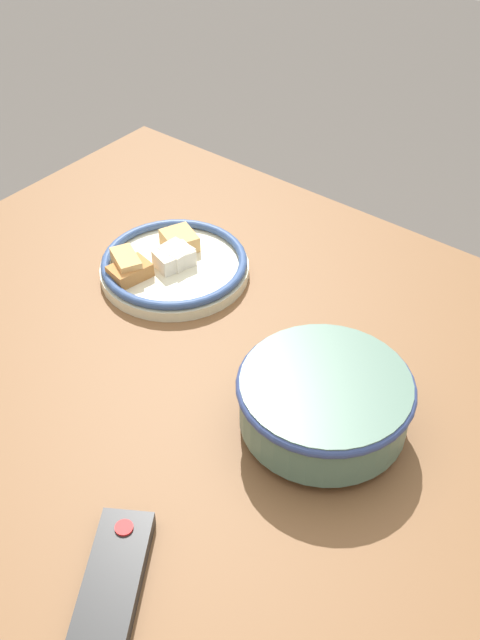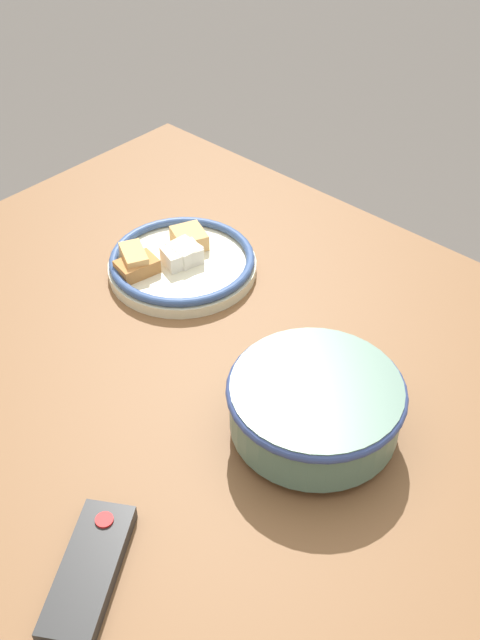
# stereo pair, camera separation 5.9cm
# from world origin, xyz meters

# --- Properties ---
(ground_plane) EXTENTS (8.00, 8.00, 0.00)m
(ground_plane) POSITION_xyz_m (0.00, 0.00, 0.00)
(ground_plane) COLOR #4C4742
(dining_table) EXTENTS (1.20, 0.98, 0.76)m
(dining_table) POSITION_xyz_m (0.00, 0.00, 0.67)
(dining_table) COLOR brown
(dining_table) RESTS_ON ground_plane
(noodle_bowl) EXTENTS (0.22, 0.22, 0.09)m
(noodle_bowl) POSITION_xyz_m (-0.17, -0.01, 0.81)
(noodle_bowl) COLOR #4C6B5B
(noodle_bowl) RESTS_ON dining_table
(food_plate) EXTENTS (0.24, 0.24, 0.05)m
(food_plate) POSITION_xyz_m (0.20, -0.14, 0.78)
(food_plate) COLOR beige
(food_plate) RESTS_ON dining_table
(tv_remote) EXTENTS (0.14, 0.17, 0.02)m
(tv_remote) POSITION_xyz_m (-0.12, 0.31, 0.77)
(tv_remote) COLOR black
(tv_remote) RESTS_ON dining_table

